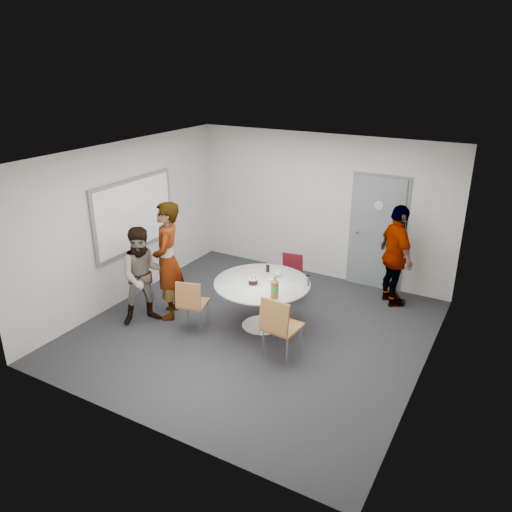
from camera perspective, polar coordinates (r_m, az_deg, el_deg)
The scene contains 15 objects.
floor at distance 7.82m, azimuth -0.15°, elevation -8.47°, with size 5.00×5.00×0.00m, color black.
ceiling at distance 6.87m, azimuth -0.17°, elevation 11.37°, with size 5.00×5.00×0.00m, color silver.
wall_back at distance 9.38m, azimuth 7.41°, elevation 5.58°, with size 5.00×5.00×0.00m, color beige.
wall_left at distance 8.68m, azimuth -14.72°, elevation 3.68°, with size 5.00×5.00×0.00m, color beige.
wall_right at distance 6.48m, azimuth 19.49°, elevation -3.13°, with size 5.00×5.00×0.00m, color beige.
wall_front at distance 5.41m, azimuth -13.43°, elevation -7.54°, with size 5.00×5.00×0.00m, color beige.
door at distance 9.13m, azimuth 13.65°, elevation 2.54°, with size 1.02×0.17×2.12m.
whiteboard at distance 8.76m, azimuth -13.70°, elevation 4.63°, with size 0.04×1.90×1.25m.
table at distance 7.60m, azimuth 0.84°, elevation -3.80°, with size 1.47×1.47×1.10m.
chair_near_left at distance 7.61m, azimuth -7.43°, elevation -5.10°, with size 0.51×0.54×0.86m.
chair_near_right at distance 6.81m, azimuth 2.62°, elevation -7.68°, with size 0.50×0.54×0.97m.
chair_far at distance 8.67m, azimuth 4.00°, elevation -1.82°, with size 0.43×0.46×0.79m.
person_main at distance 7.97m, azimuth -10.08°, elevation -0.56°, with size 0.70×0.46×1.91m, color #A5C6EA.
person_left at distance 7.93m, azimuth -12.67°, elevation -2.22°, with size 0.77×0.60×1.58m, color white.
person_right at distance 8.59m, azimuth 15.70°, elevation -0.00°, with size 1.02×0.43×1.74m, color black.
Camera 1 is at (3.33, -5.88, 3.95)m, focal length 35.00 mm.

